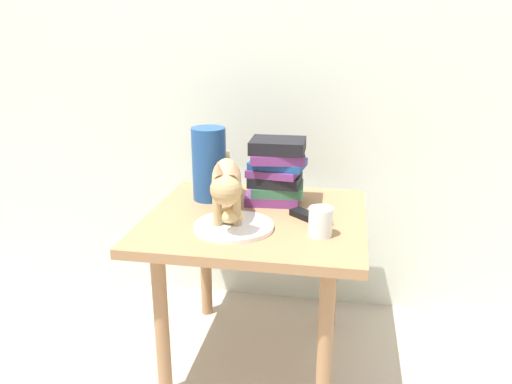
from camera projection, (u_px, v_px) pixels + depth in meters
ground_plane at (256, 355)px, 1.82m from camera, size 6.00×6.00×0.00m
back_panel at (278, 26)px, 1.89m from camera, size 4.00×0.04×2.20m
side_table at (256, 237)px, 1.67m from camera, size 0.69×0.65×0.52m
plate at (234, 226)px, 1.55m from camera, size 0.24×0.24×0.01m
bread_roll at (231, 215)px, 1.55m from camera, size 0.08×0.06×0.05m
cat at (226, 182)px, 1.55m from camera, size 0.15×0.47×0.23m
book_stack at (276, 171)px, 1.74m from camera, size 0.21×0.17×0.22m
green_vase at (209, 164)px, 1.77m from camera, size 0.12×0.12×0.25m
candle_jar at (320, 223)px, 1.49m from camera, size 0.07×0.07×0.08m
tv_remote at (310, 217)px, 1.61m from camera, size 0.14×0.13×0.02m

